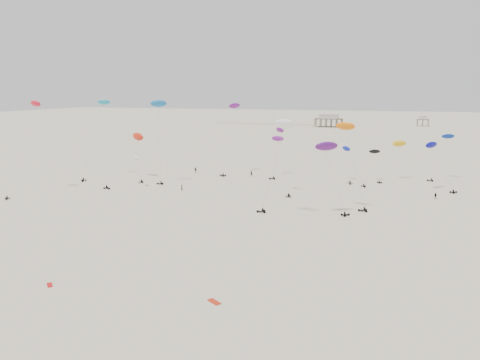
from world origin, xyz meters
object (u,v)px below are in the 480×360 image
(pavilion_small, at_px, (423,122))
(rig_4, at_px, (97,126))
(rig_8, at_px, (159,119))
(spectator_0, at_px, (182,191))
(pavilion_main, at_px, (329,121))
(rig_0, at_px, (351,159))

(pavilion_small, xyz_separation_m, rig_4, (-117.22, -264.52, 13.04))
(pavilion_small, xyz_separation_m, rig_8, (-93.23, -267.96, 15.93))
(spectator_0, bearing_deg, pavilion_main, -45.45)
(rig_4, relative_size, rig_8, 1.06)
(pavilion_main, xyz_separation_m, rig_8, (-23.23, -237.96, 15.20))
(pavilion_small, relative_size, rig_4, 0.34)
(pavilion_small, xyz_separation_m, spectator_0, (-81.64, -277.86, -3.49))
(pavilion_main, height_order, pavilion_small, pavilion_main)
(pavilion_main, relative_size, rig_8, 0.83)
(rig_8, bearing_deg, rig_0, -86.46)
(spectator_0, bearing_deg, rig_0, -100.38)
(pavilion_small, height_order, rig_0, rig_0)
(rig_8, bearing_deg, rig_4, 67.28)
(pavilion_small, bearing_deg, rig_8, -109.18)
(pavilion_small, height_order, rig_8, rig_8)
(rig_0, height_order, rig_4, rig_4)
(rig_0, relative_size, rig_4, 0.56)
(pavilion_main, xyz_separation_m, rig_4, (-47.22, -234.52, 12.31))
(pavilion_small, height_order, rig_4, rig_4)
(pavilion_main, relative_size, rig_4, 0.78)
(pavilion_main, relative_size, rig_0, 1.40)
(pavilion_small, height_order, spectator_0, pavilion_small)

